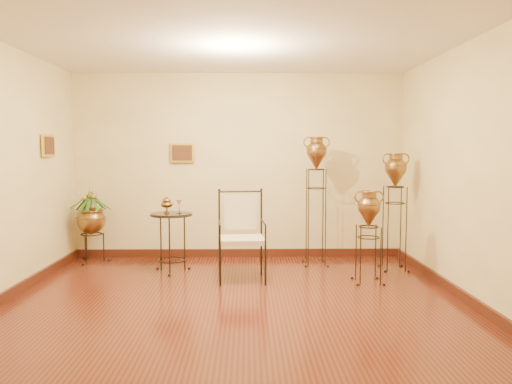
{
  "coord_description": "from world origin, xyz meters",
  "views": [
    {
      "loc": [
        0.15,
        -5.12,
        1.62
      ],
      "look_at": [
        0.25,
        1.3,
        1.1
      ],
      "focal_mm": 35.0,
      "sensor_mm": 36.0,
      "label": 1
    }
  ],
  "objects_px": {
    "amphora_tall": "(316,199)",
    "armchair": "(242,236)",
    "planter_urn": "(91,217)",
    "amphora_mid": "(395,210)",
    "side_table": "(172,241)"
  },
  "relations": [
    {
      "from": "planter_urn",
      "to": "side_table",
      "type": "xyz_separation_m",
      "value": [
        1.27,
        -0.62,
        -0.26
      ]
    },
    {
      "from": "side_table",
      "to": "amphora_tall",
      "type": "bearing_deg",
      "value": 10.93
    },
    {
      "from": "armchair",
      "to": "side_table",
      "type": "relative_size",
      "value": 1.12
    },
    {
      "from": "amphora_mid",
      "to": "armchair",
      "type": "distance_m",
      "value": 2.17
    },
    {
      "from": "planter_urn",
      "to": "armchair",
      "type": "xyz_separation_m",
      "value": [
        2.22,
        -1.09,
        -0.11
      ]
    },
    {
      "from": "amphora_tall",
      "to": "armchair",
      "type": "distance_m",
      "value": 1.41
    },
    {
      "from": "amphora_tall",
      "to": "amphora_mid",
      "type": "relative_size",
      "value": 1.14
    },
    {
      "from": "amphora_mid",
      "to": "side_table",
      "type": "height_order",
      "value": "amphora_mid"
    },
    {
      "from": "side_table",
      "to": "amphora_mid",
      "type": "bearing_deg",
      "value": 1.43
    },
    {
      "from": "amphora_tall",
      "to": "side_table",
      "type": "xyz_separation_m",
      "value": [
        -2.0,
        -0.39,
        -0.53
      ]
    },
    {
      "from": "planter_urn",
      "to": "armchair",
      "type": "height_order",
      "value": "planter_urn"
    },
    {
      "from": "amphora_tall",
      "to": "planter_urn",
      "type": "relative_size",
      "value": 1.54
    },
    {
      "from": "armchair",
      "to": "planter_urn",
      "type": "bearing_deg",
      "value": 149.54
    },
    {
      "from": "planter_urn",
      "to": "side_table",
      "type": "distance_m",
      "value": 1.43
    },
    {
      "from": "amphora_tall",
      "to": "armchair",
      "type": "xyz_separation_m",
      "value": [
        -1.05,
        -0.86,
        -0.38
      ]
    }
  ]
}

